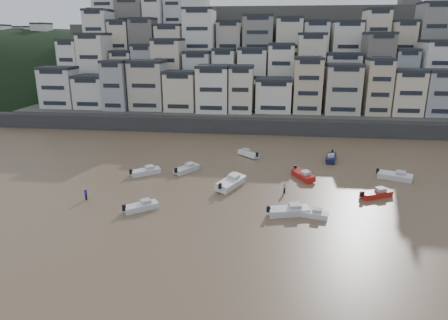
# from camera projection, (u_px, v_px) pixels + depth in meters

# --- Properties ---
(ground) EXTENTS (400.00, 400.00, 0.00)m
(ground) POSITION_uv_depth(u_px,v_px,m) (134.00, 301.00, 35.34)
(ground) COLOR brown
(ground) RESTS_ON ground
(sea_strip) EXTENTS (340.00, 340.00, 0.00)m
(sea_strip) POSITION_uv_depth(u_px,v_px,m) (12.00, 86.00, 185.83)
(sea_strip) COLOR slate
(sea_strip) RESTS_ON ground
(harbor_wall) EXTENTS (140.00, 3.00, 3.50)m
(harbor_wall) POSITION_uv_depth(u_px,v_px,m) (266.00, 127.00, 95.18)
(harbor_wall) COLOR #38383A
(harbor_wall) RESTS_ON ground
(hillside) EXTENTS (141.04, 66.00, 50.00)m
(hillside) POSITION_uv_depth(u_px,v_px,m) (285.00, 66.00, 128.99)
(hillside) COLOR #4C4C47
(hillside) RESTS_ON ground
(headland) EXTENTS (216.00, 135.00, 53.33)m
(headland) POSITION_uv_depth(u_px,v_px,m) (29.00, 89.00, 174.56)
(headland) COLOR black
(headland) RESTS_ON ground
(boat_a) EXTENTS (6.14, 3.39, 1.59)m
(boat_a) POSITION_uv_depth(u_px,v_px,m) (289.00, 210.00, 52.02)
(boat_a) COLOR silver
(boat_a) RESTS_ON ground
(boat_b) EXTENTS (4.59, 2.39, 1.19)m
(boat_b) POSITION_uv_depth(u_px,v_px,m) (312.00, 213.00, 51.57)
(boat_b) COLOR silver
(boat_b) RESTS_ON ground
(boat_c) EXTENTS (4.80, 7.31, 1.90)m
(boat_c) POSITION_uv_depth(u_px,v_px,m) (231.00, 182.00, 61.58)
(boat_c) COLOR white
(boat_c) RESTS_ON ground
(boat_d) EXTENTS (5.48, 3.95, 1.44)m
(boat_d) POSITION_uv_depth(u_px,v_px,m) (376.00, 193.00, 57.85)
(boat_d) COLOR #A71D14
(boat_d) RESTS_ON ground
(boat_e) EXTENTS (4.18, 5.87, 1.54)m
(boat_e) POSITION_uv_depth(u_px,v_px,m) (303.00, 174.00, 65.43)
(boat_e) COLOR #B41A16
(boat_e) RESTS_ON ground
(boat_f) EXTENTS (4.38, 5.45, 1.46)m
(boat_f) POSITION_uv_depth(u_px,v_px,m) (187.00, 168.00, 68.65)
(boat_f) COLOR silver
(boat_f) RESTS_ON ground
(boat_g) EXTENTS (6.02, 3.89, 1.56)m
(boat_g) POSITION_uv_depth(u_px,v_px,m) (395.00, 175.00, 64.91)
(boat_g) COLOR silver
(boat_g) RESTS_ON ground
(boat_h) EXTENTS (4.86, 4.82, 1.41)m
(boat_h) POSITION_uv_depth(u_px,v_px,m) (248.00, 153.00, 77.55)
(boat_h) COLOR silver
(boat_h) RESTS_ON ground
(boat_i) EXTENTS (2.89, 5.79, 1.51)m
(boat_i) POSITION_uv_depth(u_px,v_px,m) (331.00, 157.00, 74.79)
(boat_i) COLOR #12153A
(boat_i) RESTS_ON ground
(boat_j) EXTENTS (4.91, 4.35, 1.35)m
(boat_j) POSITION_uv_depth(u_px,v_px,m) (141.00, 205.00, 53.59)
(boat_j) COLOR silver
(boat_j) RESTS_ON ground
(boat_k) EXTENTS (5.36, 4.65, 1.47)m
(boat_k) POSITION_uv_depth(u_px,v_px,m) (146.00, 170.00, 67.33)
(boat_k) COLOR silver
(boat_k) RESTS_ON ground
(person_blue) EXTENTS (0.44, 0.44, 1.74)m
(person_blue) POSITION_uv_depth(u_px,v_px,m) (86.00, 194.00, 56.95)
(person_blue) COLOR #2F19BC
(person_blue) RESTS_ON ground
(person_pink) EXTENTS (0.44, 0.44, 1.74)m
(person_pink) POSITION_uv_depth(u_px,v_px,m) (285.00, 188.00, 59.39)
(person_pink) COLOR #C68C93
(person_pink) RESTS_ON ground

